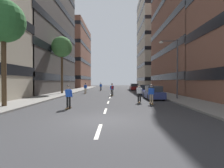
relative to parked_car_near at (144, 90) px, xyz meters
name	(u,v)px	position (x,y,z in m)	size (l,w,h in m)	color
ground_plane	(111,93)	(-5.06, 4.38, -0.70)	(134.56, 134.56, 0.00)	#333335
sidewalk_left	(71,91)	(-13.00, 7.18, -0.63)	(3.39, 61.67, 0.14)	gray
sidewalk_right	(153,92)	(2.89, 7.18, -0.63)	(3.39, 61.67, 0.14)	gray
lane_markings	(111,93)	(-5.06, 4.95, -0.70)	(0.16, 52.20, 0.01)	silver
building_left_mid	(19,8)	(-22.68, 6.38, 15.33)	(16.09, 23.28, 31.89)	#4C4744
building_left_far	(65,56)	(-22.68, 36.81, 10.31)	(16.09, 22.36, 21.84)	brown
building_right_far	(163,41)	(12.57, 36.81, 15.76)	(16.09, 20.06, 32.74)	#B2A893
parked_car_near	(144,90)	(0.00, 0.00, 0.00)	(1.82, 4.40, 1.52)	navy
parked_car_mid	(134,87)	(0.00, 13.70, 0.00)	(1.82, 4.40, 1.52)	maroon
parked_car_far	(153,93)	(0.00, -6.86, 0.00)	(1.82, 4.40, 1.52)	navy
street_tree_near	(3,22)	(-13.00, -13.70, 5.94)	(3.26, 3.26, 8.20)	#4C3823
street_tree_mid	(62,47)	(-13.00, 1.37, 6.82)	(3.30, 3.30, 9.13)	#4C3823
streetlamp_right	(174,63)	(2.19, -7.35, 3.44)	(2.13, 0.30, 6.50)	#3F3F44
skater_0	(101,86)	(-7.53, 11.41, 0.29)	(0.54, 0.91, 1.78)	brown
skater_1	(139,92)	(-2.08, -10.39, 0.29)	(0.57, 0.92, 1.78)	brown
skater_2	(151,93)	(-1.16, -11.50, 0.29)	(0.54, 0.91, 1.78)	brown
skater_3	(85,88)	(-9.43, 2.72, 0.29)	(0.54, 0.91, 1.78)	brown
skater_4	(112,89)	(-4.81, -2.25, 0.32)	(0.57, 0.92, 1.78)	brown
skater_5	(69,96)	(-7.85, -14.19, 0.29)	(0.55, 0.92, 1.78)	brown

